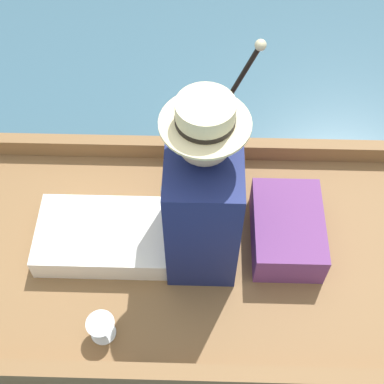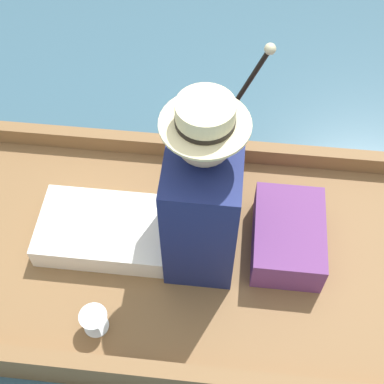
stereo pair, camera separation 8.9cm
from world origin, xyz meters
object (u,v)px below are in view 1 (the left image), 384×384
at_px(seated_person, 179,205).
at_px(wine_glass, 101,326).
at_px(teddy_bear, 202,145).
at_px(walking_cane, 227,100).

distance_m(seated_person, wine_glass, 0.54).
relative_size(teddy_bear, walking_cane, 0.62).
height_order(teddy_bear, wine_glass, teddy_bear).
relative_size(seated_person, walking_cane, 1.14).
xyz_separation_m(seated_person, teddy_bear, (0.38, -0.08, -0.08)).
height_order(teddy_bear, walking_cane, walking_cane).
bearing_deg(seated_person, wine_glass, 141.14).
distance_m(teddy_bear, walking_cane, 0.25).
bearing_deg(seated_person, teddy_bear, -16.35).
bearing_deg(walking_cane, wine_glass, 150.83).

